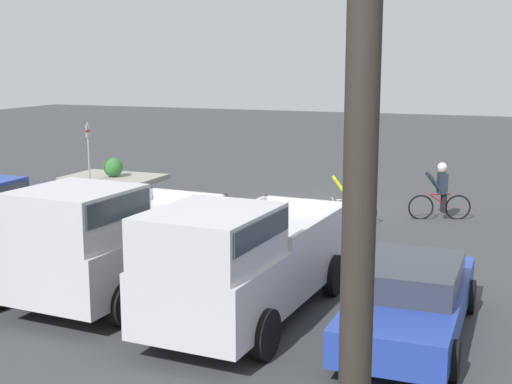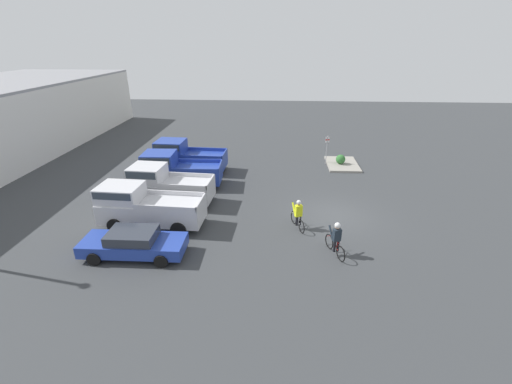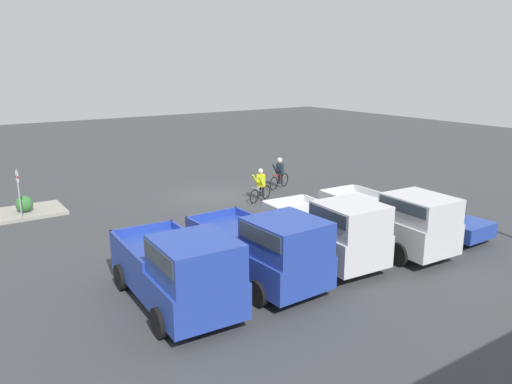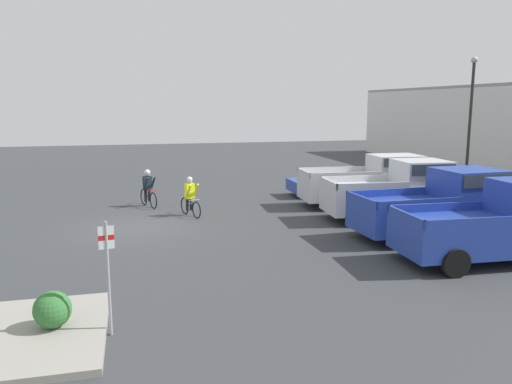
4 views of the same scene
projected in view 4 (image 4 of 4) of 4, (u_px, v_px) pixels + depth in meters
ground_plane at (137, 227)px, 18.58m from camera, size 80.00×80.00×0.00m
sedan_0 at (335, 182)px, 25.14m from camera, size 1.91×4.73×1.28m
pickup_truck_0 at (370, 180)px, 22.48m from camera, size 2.36×5.53×2.27m
pickup_truck_1 at (396, 190)px, 19.72m from camera, size 2.46×4.97×2.34m
pickup_truck_2 at (441, 203)px, 17.12m from camera, size 2.43×5.22×2.32m
pickup_truck_3 at (502, 221)px, 14.42m from camera, size 2.48×5.22×2.34m
cyclist_0 at (190, 196)px, 20.41m from camera, size 1.65×0.69×1.65m
cyclist_1 at (148, 187)px, 22.28m from camera, size 1.72×0.70×1.69m
fire_lane_sign at (108, 267)px, 9.67m from camera, size 0.07×0.30×2.32m
lamppost at (471, 112)px, 27.47m from camera, size 0.36×0.36×7.07m
curb_island at (43, 334)px, 9.78m from camera, size 3.57×2.41×0.15m
shrub at (52, 309)px, 9.86m from camera, size 0.74×0.74×0.74m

